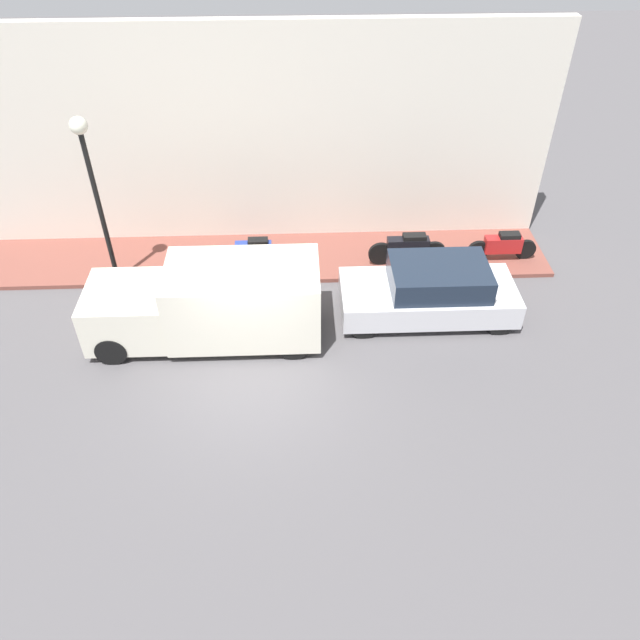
{
  "coord_description": "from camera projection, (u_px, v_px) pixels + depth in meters",
  "views": [
    {
      "loc": [
        -9.62,
        -1.02,
        9.65
      ],
      "look_at": [
        1.2,
        -1.46,
        0.6
      ],
      "focal_mm": 35.0,
      "sensor_mm": 36.0,
      "label": 1
    }
  ],
  "objects": [
    {
      "name": "parked_car",
      "position": [
        431.0,
        292.0,
        14.82
      ],
      "size": [
        1.8,
        4.15,
        1.4
      ],
      "color": "silver",
      "rests_on": "ground_plane"
    },
    {
      "name": "ground_plane",
      "position": [
        255.0,
        378.0,
        13.53
      ],
      "size": [
        60.0,
        60.0,
        0.0
      ],
      "primitive_type": "plane",
      "color": "#514F51"
    },
    {
      "name": "motorcycle_blue",
      "position": [
        254.0,
        251.0,
        16.41
      ],
      "size": [
        0.3,
        1.79,
        0.77
      ],
      "color": "navy",
      "rests_on": "sidewalk"
    },
    {
      "name": "motorcycle_black",
      "position": [
        408.0,
        248.0,
        16.39
      ],
      "size": [
        0.3,
        2.06,
        0.89
      ],
      "color": "black",
      "rests_on": "sidewalk"
    },
    {
      "name": "building_facade",
      "position": [
        257.0,
        139.0,
        16.13
      ],
      "size": [
        0.3,
        15.41,
        5.81
      ],
      "color": "silver",
      "rests_on": "ground_plane"
    },
    {
      "name": "delivery_van",
      "position": [
        209.0,
        303.0,
        14.01
      ],
      "size": [
        1.9,
        5.21,
        1.87
      ],
      "color": "silver",
      "rests_on": "ground_plane"
    },
    {
      "name": "streetlamp",
      "position": [
        89.0,
        168.0,
        14.13
      ],
      "size": [
        0.4,
        0.4,
        4.32
      ],
      "color": "black",
      "rests_on": "sidewalk"
    },
    {
      "name": "motorcycle_red",
      "position": [
        503.0,
        245.0,
        16.59
      ],
      "size": [
        0.3,
        1.84,
        0.79
      ],
      "color": "#B21E1E",
      "rests_on": "sidewalk"
    },
    {
      "name": "sidewalk",
      "position": [
        262.0,
        258.0,
        16.98
      ],
      "size": [
        2.25,
        15.41,
        0.11
      ],
      "color": "brown",
      "rests_on": "ground_plane"
    }
  ]
}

